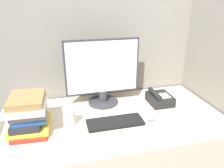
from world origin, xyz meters
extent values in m
cube|color=gray|center=(0.00, 0.84, 0.87)|extent=(1.89, 0.04, 1.74)
cube|color=gray|center=(0.78, 0.43, 0.87)|extent=(0.04, 0.86, 1.74)
cube|color=beige|center=(0.00, 0.40, 0.37)|extent=(1.49, 0.80, 0.73)
cylinder|color=#333338|center=(-0.05, 0.63, 0.74)|extent=(0.23, 0.23, 0.02)
cylinder|color=#333338|center=(-0.05, 0.63, 0.79)|extent=(0.06, 0.06, 0.08)
cube|color=#333338|center=(-0.05, 0.64, 1.03)|extent=(0.56, 0.02, 0.42)
cube|color=silver|center=(-0.05, 0.63, 1.03)|extent=(0.53, 0.01, 0.39)
cube|color=black|center=(-0.03, 0.32, 0.74)|extent=(0.37, 0.14, 0.02)
ellipsoid|color=gray|center=(0.21, 0.29, 0.75)|extent=(0.06, 0.05, 0.03)
cylinder|color=white|center=(-0.33, 0.37, 0.79)|extent=(0.08, 0.08, 0.12)
cylinder|color=white|center=(-0.33, 0.37, 0.85)|extent=(0.08, 0.08, 0.01)
cube|color=maroon|center=(-0.56, 0.38, 0.74)|extent=(0.22, 0.29, 0.02)
cube|color=gold|center=(-0.57, 0.38, 0.77)|extent=(0.26, 0.26, 0.03)
cube|color=#262628|center=(-0.58, 0.37, 0.80)|extent=(0.18, 0.23, 0.04)
cube|color=#264C8C|center=(-0.57, 0.38, 0.84)|extent=(0.19, 0.22, 0.04)
cube|color=slate|center=(-0.56, 0.39, 0.88)|extent=(0.22, 0.24, 0.04)
cube|color=silver|center=(-0.58, 0.37, 0.91)|extent=(0.24, 0.28, 0.03)
cube|color=olive|center=(-0.57, 0.38, 0.95)|extent=(0.21, 0.24, 0.04)
cube|color=black|center=(0.38, 0.51, 0.77)|extent=(0.17, 0.20, 0.07)
cube|color=white|center=(0.40, 0.49, 0.81)|extent=(0.08, 0.09, 0.00)
cylinder|color=black|center=(0.34, 0.51, 0.82)|extent=(0.04, 0.18, 0.04)
cube|color=white|center=(0.57, 0.15, 0.74)|extent=(0.24, 0.25, 0.01)
camera|label=1|loc=(-0.36, -0.88, 1.52)|focal=35.00mm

